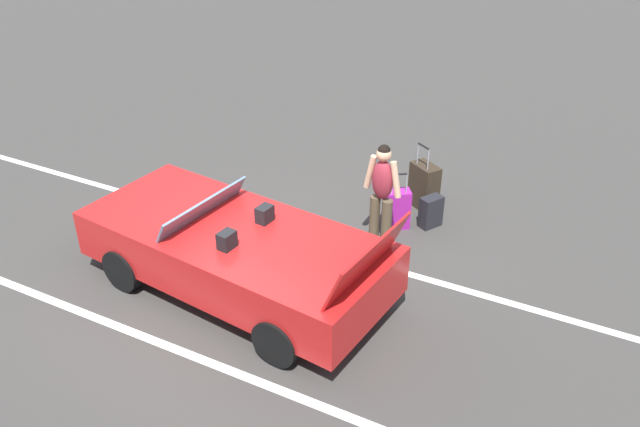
{
  "coord_description": "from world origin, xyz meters",
  "views": [
    {
      "loc": [
        -4.22,
        5.8,
        5.37
      ],
      "look_at": [
        -0.64,
        -1.13,
        0.75
      ],
      "focal_mm": 36.99,
      "sensor_mm": 36.0,
      "label": 1
    }
  ],
  "objects_px": {
    "suitcase_large_black": "(424,186)",
    "traveler_person": "(382,192)",
    "suitcase_small_carryon": "(431,212)",
    "suitcase_medium_bright": "(396,209)",
    "convertible_car": "(224,247)"
  },
  "relations": [
    {
      "from": "suitcase_medium_bright",
      "to": "traveler_person",
      "type": "relative_size",
      "value": 0.58
    },
    {
      "from": "suitcase_large_black",
      "to": "traveler_person",
      "type": "bearing_deg",
      "value": -153.6
    },
    {
      "from": "suitcase_small_carryon",
      "to": "traveler_person",
      "type": "xyz_separation_m",
      "value": [
        0.46,
        0.92,
        0.68
      ]
    },
    {
      "from": "suitcase_small_carryon",
      "to": "suitcase_large_black",
      "type": "bearing_deg",
      "value": -31.0
    },
    {
      "from": "traveler_person",
      "to": "suitcase_large_black",
      "type": "bearing_deg",
      "value": -177.81
    },
    {
      "from": "suitcase_large_black",
      "to": "traveler_person",
      "type": "distance_m",
      "value": 1.56
    },
    {
      "from": "suitcase_medium_bright",
      "to": "traveler_person",
      "type": "xyz_separation_m",
      "value": [
        -0.0,
        0.66,
        0.62
      ]
    },
    {
      "from": "convertible_car",
      "to": "traveler_person",
      "type": "xyz_separation_m",
      "value": [
        -1.47,
        -1.77,
        0.34
      ]
    },
    {
      "from": "suitcase_large_black",
      "to": "traveler_person",
      "type": "height_order",
      "value": "traveler_person"
    },
    {
      "from": "suitcase_medium_bright",
      "to": "suitcase_small_carryon",
      "type": "distance_m",
      "value": 0.54
    },
    {
      "from": "suitcase_large_black",
      "to": "suitcase_medium_bright",
      "type": "relative_size",
      "value": 1.15
    },
    {
      "from": "suitcase_medium_bright",
      "to": "convertible_car",
      "type": "bearing_deg",
      "value": 114.5
    },
    {
      "from": "suitcase_large_black",
      "to": "suitcase_small_carryon",
      "type": "bearing_deg",
      "value": -117.73
    },
    {
      "from": "suitcase_medium_bright",
      "to": "suitcase_small_carryon",
      "type": "bearing_deg",
      "value": -94.43
    },
    {
      "from": "suitcase_small_carryon",
      "to": "traveler_person",
      "type": "height_order",
      "value": "traveler_person"
    }
  ]
}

